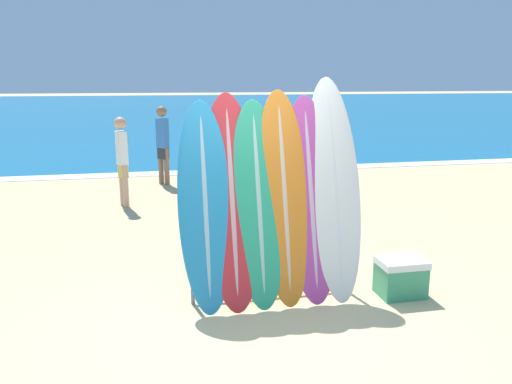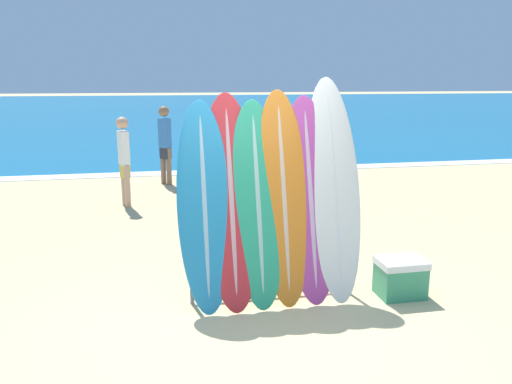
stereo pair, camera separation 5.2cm
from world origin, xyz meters
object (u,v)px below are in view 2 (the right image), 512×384
object	(u,v)px
surfboard_slot_2	(258,203)
surfboard_slot_4	(310,199)
surfboard_slot_3	(283,197)
surfboard_slot_5	(334,188)
person_far_left	(165,142)
person_far_right	(328,155)
surfboard_slot_0	(204,206)
surfboard_slot_1	(231,201)
person_mid_beach	(124,158)
surfboard_rack	(271,252)
cooler_box	(400,277)
person_near_water	(224,149)

from	to	relation	value
surfboard_slot_2	surfboard_slot_4	distance (m)	0.56
surfboard_slot_3	surfboard_slot_5	world-z (taller)	surfboard_slot_5
surfboard_slot_3	person_far_left	size ratio (longest dim) A/B	1.28
surfboard_slot_5	person_far_right	distance (m)	4.46
person_far_left	surfboard_slot_2	bearing A→B (deg)	144.31
surfboard_slot_5	person_far_right	world-z (taller)	surfboard_slot_5
surfboard_slot_0	surfboard_slot_1	xyz separation A→B (m)	(0.27, 0.02, 0.03)
surfboard_slot_3	surfboard_slot_5	size ratio (longest dim) A/B	0.94
surfboard_slot_1	surfboard_slot_3	world-z (taller)	surfboard_slot_3
person_mid_beach	surfboard_rack	bearing A→B (deg)	1.10
person_mid_beach	person_far_right	size ratio (longest dim) A/B	1.05
surfboard_slot_1	surfboard_slot_4	bearing A→B (deg)	-0.45
surfboard_slot_3	surfboard_slot_4	bearing A→B (deg)	-0.08
surfboard_slot_3	cooler_box	distance (m)	1.53
surfboard_slot_5	person_far_right	xyz separation A→B (m)	(1.43, 4.22, -0.31)
surfboard_slot_3	surfboard_slot_5	bearing A→B (deg)	2.48
surfboard_rack	surfboard_slot_2	distance (m)	0.55
person_near_water	cooler_box	bearing A→B (deg)	-153.61
person_far_right	person_near_water	bearing A→B (deg)	-19.17
person_near_water	cooler_box	xyz separation A→B (m)	(1.10, -5.68, -0.64)
surfboard_slot_5	person_near_water	size ratio (longest dim) A/B	1.49
surfboard_slot_1	surfboard_slot_2	size ratio (longest dim) A/B	1.03
person_near_water	person_far_left	distance (m)	1.38
surfboard_slot_0	cooler_box	size ratio (longest dim) A/B	4.23
person_far_left	cooler_box	world-z (taller)	person_far_left
surfboard_rack	surfboard_slot_3	bearing A→B (deg)	6.17
surfboard_slot_4	surfboard_slot_5	distance (m)	0.28
surfboard_rack	person_near_water	bearing A→B (deg)	87.33
surfboard_slot_5	person_far_left	world-z (taller)	surfboard_slot_5
surfboard_slot_5	cooler_box	distance (m)	1.19
surfboard_slot_2	surfboard_slot_1	bearing A→B (deg)	175.78
surfboard_slot_1	person_mid_beach	distance (m)	4.47
person_near_water	surfboard_rack	bearing A→B (deg)	-167.25
surfboard_slot_5	person_near_water	distance (m)	5.43
cooler_box	person_far_right	bearing A→B (deg)	80.48
person_near_water	person_far_left	bearing A→B (deg)	76.06
surfboard_slot_2	surfboard_slot_5	distance (m)	0.83
surfboard_slot_2	surfboard_slot_4	xyz separation A→B (m)	(0.56, 0.01, 0.02)
surfboard_slot_0	surfboard_slot_4	world-z (taller)	surfboard_slot_4
surfboard_slot_2	cooler_box	world-z (taller)	surfboard_slot_2
surfboard_slot_4	surfboard_slot_5	xyz separation A→B (m)	(0.26, 0.02, 0.09)
surfboard_rack	surfboard_slot_3	size ratio (longest dim) A/B	0.78
person_near_water	surfboard_slot_0	bearing A→B (deg)	-174.33
surfboard_slot_0	surfboard_slot_3	xyz separation A→B (m)	(0.81, 0.02, 0.05)
surfboard_slot_5	surfboard_slot_0	bearing A→B (deg)	-178.34
surfboard_slot_1	person_mid_beach	bearing A→B (deg)	106.83
surfboard_slot_4	cooler_box	xyz separation A→B (m)	(0.94, -0.25, -0.84)
surfboard_rack	person_near_water	size ratio (longest dim) A/B	1.10
surfboard_slot_2	person_far_right	xyz separation A→B (m)	(2.25, 4.25, -0.20)
surfboard_slot_1	surfboard_slot_4	world-z (taller)	surfboard_slot_1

